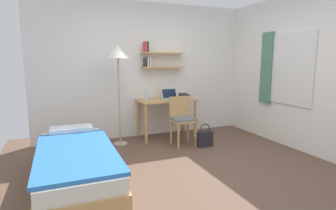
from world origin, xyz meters
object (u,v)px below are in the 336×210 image
(bed, at_px, (76,166))
(standing_lamp, at_px, (118,57))
(desk_chair, at_px, (182,118))
(book_stack, at_px, (184,96))
(water_bottle, at_px, (146,95))
(handbag, at_px, (205,138))
(laptop, at_px, (170,96))
(desk, at_px, (167,106))

(bed, relative_size, standing_lamp, 1.18)
(desk_chair, bearing_deg, book_stack, 61.75)
(standing_lamp, relative_size, water_bottle, 8.31)
(handbag, bearing_deg, desk_chair, 136.19)
(standing_lamp, height_order, water_bottle, standing_lamp)
(laptop, bearing_deg, handbag, -68.27)
(bed, xyz_separation_m, desk_chair, (1.88, 1.00, 0.24))
(bed, bearing_deg, book_stack, 34.78)
(water_bottle, distance_m, handbag, 1.36)
(laptop, relative_size, handbag, 0.78)
(bed, relative_size, desk_chair, 2.42)
(laptop, height_order, book_stack, laptop)
(desk, height_order, book_stack, book_stack)
(bed, xyz_separation_m, laptop, (1.86, 1.53, 0.57))
(book_stack, bearing_deg, bed, -145.22)
(water_bottle, bearing_deg, bed, -131.83)
(desk, xyz_separation_m, standing_lamp, (-0.95, -0.14, 0.93))
(book_stack, bearing_deg, standing_lamp, -175.48)
(desk_chair, xyz_separation_m, laptop, (-0.02, 0.53, 0.32))
(standing_lamp, bearing_deg, handbag, -26.45)
(water_bottle, height_order, handbag, water_bottle)
(water_bottle, distance_m, book_stack, 0.77)
(desk, relative_size, laptop, 3.43)
(handbag, bearing_deg, water_bottle, 134.25)
(desk, xyz_separation_m, desk_chair, (0.10, -0.52, -0.13))
(bed, distance_m, book_stack, 2.67)
(desk, relative_size, desk_chair, 1.28)
(desk_chair, relative_size, water_bottle, 4.05)
(desk, height_order, desk_chair, desk_chair)
(water_bottle, height_order, book_stack, water_bottle)
(standing_lamp, bearing_deg, bed, -121.13)
(laptop, bearing_deg, standing_lamp, -171.94)
(desk, bearing_deg, water_bottle, 177.50)
(handbag, bearing_deg, standing_lamp, 153.55)
(desk_chair, bearing_deg, water_bottle, 133.14)
(bed, height_order, book_stack, book_stack)
(standing_lamp, xyz_separation_m, book_stack, (1.31, 0.10, -0.74))
(water_bottle, xyz_separation_m, book_stack, (0.76, -0.05, -0.05))
(standing_lamp, bearing_deg, water_bottle, 16.04)
(standing_lamp, height_order, book_stack, standing_lamp)
(bed, bearing_deg, water_bottle, 48.17)
(desk_chair, bearing_deg, standing_lamp, 160.00)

